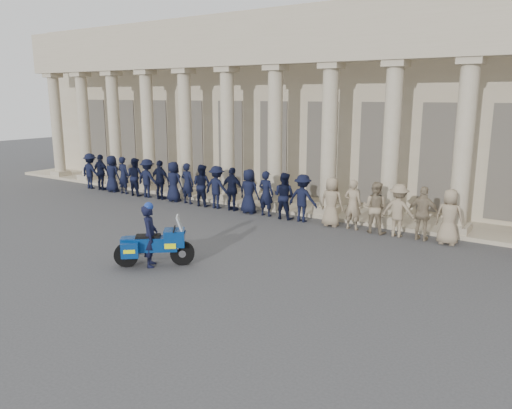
% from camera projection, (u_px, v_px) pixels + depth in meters
% --- Properties ---
extents(ground, '(90.00, 90.00, 0.00)m').
position_uv_depth(ground, '(173.00, 263.00, 15.27)').
color(ground, '#3E3E40').
rests_on(ground, ground).
extents(building, '(40.00, 12.50, 9.00)m').
position_uv_depth(building, '(364.00, 105.00, 26.25)').
color(building, tan).
rests_on(building, ground).
extents(officer_rank, '(19.99, 0.73, 1.93)m').
position_uv_depth(officer_rank, '(226.00, 188.00, 22.21)').
color(officer_rank, black).
rests_on(officer_rank, ground).
extents(motorcycle, '(1.98, 1.76, 1.53)m').
position_uv_depth(motorcycle, '(155.00, 244.00, 14.91)').
color(motorcycle, black).
rests_on(motorcycle, ground).
extents(rider, '(0.78, 0.82, 1.97)m').
position_uv_depth(rider, '(150.00, 235.00, 14.83)').
color(rider, black).
rests_on(rider, ground).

